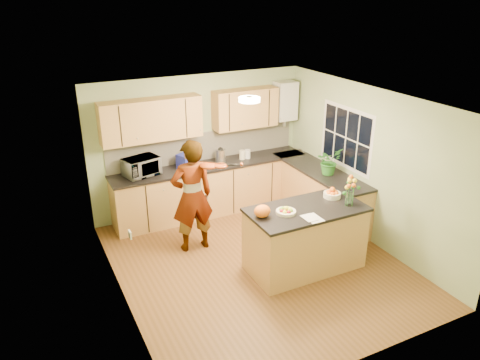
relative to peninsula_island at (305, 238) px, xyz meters
name	(u,v)px	position (x,y,z in m)	size (l,w,h in m)	color
floor	(257,264)	(-0.58, 0.38, -0.49)	(4.50, 4.50, 0.00)	brown
ceiling	(260,101)	(-0.58, 0.38, 2.01)	(4.00, 4.50, 0.02)	white
wall_back	(199,144)	(-0.58, 2.63, 0.76)	(4.00, 0.02, 2.50)	#89A072
wall_front	(364,267)	(-0.58, -1.87, 0.76)	(4.00, 0.02, 2.50)	#89A072
wall_left	(117,217)	(-2.58, 0.38, 0.76)	(0.02, 4.50, 2.50)	#89A072
wall_right	(369,166)	(1.42, 0.38, 0.76)	(0.02, 4.50, 2.50)	#89A072
back_counter	(212,188)	(-0.48, 2.33, -0.02)	(3.64, 0.62, 0.94)	#B48148
right_counter	(319,194)	(1.12, 1.23, -0.02)	(0.62, 2.24, 0.94)	#B48148
splashback	(205,146)	(-0.48, 2.62, 0.71)	(3.60, 0.02, 0.52)	beige
upper_cabinets	(192,115)	(-0.76, 2.46, 1.36)	(3.20, 0.34, 0.70)	#B48148
boiler	(285,101)	(1.12, 2.47, 1.41)	(0.40, 0.30, 0.86)	silver
window_right	(346,138)	(1.41, 0.98, 1.06)	(0.01, 1.30, 1.05)	silver
light_switch	(130,235)	(-2.57, -0.22, 0.81)	(0.02, 0.09, 0.09)	silver
ceiling_lamp	(249,99)	(-0.58, 0.68, 1.97)	(0.30, 0.30, 0.07)	#FFEABF
peninsula_island	(305,238)	(0.00, 0.00, 0.00)	(1.70, 0.87, 0.97)	#B48148
fruit_dish	(286,211)	(-0.35, 0.00, 0.53)	(0.28, 0.28, 0.10)	beige
orange_bowl	(332,193)	(0.55, 0.15, 0.55)	(0.26, 0.26, 0.15)	beige
flower_vase	(351,185)	(0.60, -0.18, 0.80)	(0.26, 0.26, 0.47)	silver
orange_bag	(262,211)	(-0.70, 0.05, 0.57)	(0.23, 0.20, 0.18)	orange
papers	(313,218)	(-0.10, -0.30, 0.49)	(0.20, 0.28, 0.01)	white
violinist	(192,196)	(-1.26, 1.25, 0.42)	(0.66, 0.43, 1.82)	#EDB891
violin	(209,166)	(-1.06, 1.03, 0.96)	(0.67, 0.27, 0.13)	#511705
microwave	(141,167)	(-1.74, 2.36, 0.61)	(0.57, 0.38, 0.31)	silver
blue_box	(187,161)	(-0.92, 2.35, 0.58)	(0.33, 0.24, 0.26)	navy
kettle	(220,155)	(-0.29, 2.33, 0.59)	(0.18, 0.18, 0.33)	silver
jar_cream	(242,155)	(0.14, 2.32, 0.53)	(0.11, 0.11, 0.17)	beige
jar_white	(247,154)	(0.25, 2.32, 0.53)	(0.11, 0.11, 0.16)	silver
potted_plant	(329,161)	(1.12, 1.01, 0.68)	(0.41, 0.36, 0.46)	#2A6F25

